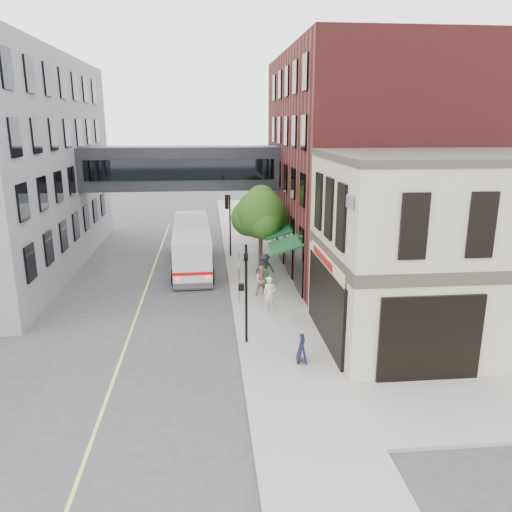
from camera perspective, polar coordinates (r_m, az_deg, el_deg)
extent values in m
plane|color=#38383A|center=(20.96, -1.76, -12.47)|extent=(120.00, 120.00, 0.00)
cube|color=gray|center=(34.08, 0.00, -1.31)|extent=(4.00, 60.00, 0.15)
cube|color=#B6AE8B|center=(23.61, 20.15, 0.37)|extent=(10.00, 8.00, 8.15)
cube|color=#38332B|center=(23.59, 20.17, 0.55)|extent=(10.12, 8.12, 0.50)
cube|color=#38332B|center=(22.97, 21.11, 10.62)|extent=(10.12, 8.12, 0.30)
cube|color=black|center=(22.58, 7.92, -5.40)|extent=(0.14, 6.40, 3.40)
cube|color=black|center=(22.57, 7.82, -5.40)|extent=(0.04, 5.90, 3.00)
cube|color=maroon|center=(22.53, 7.60, -0.22)|extent=(0.03, 3.60, 0.32)
cube|color=#581C1B|center=(35.46, 13.03, 10.34)|extent=(12.00, 18.00, 14.00)
cube|color=#0B3218|center=(33.26, 2.00, 3.46)|extent=(1.80, 13.00, 0.40)
cube|color=black|center=(36.73, -8.53, 9.93)|extent=(14.00, 3.00, 3.00)
cube|color=black|center=(35.19, -8.65, 9.70)|extent=(13.00, 0.08, 1.40)
cube|color=black|center=(38.27, -8.42, 10.13)|extent=(13.00, 0.08, 1.40)
cylinder|color=black|center=(21.86, -1.12, -4.41)|extent=(0.12, 0.12, 4.50)
cube|color=black|center=(21.73, -1.70, -3.56)|extent=(0.25, 0.22, 0.30)
imported|color=black|center=(21.31, -1.15, 0.28)|extent=(0.20, 0.16, 1.00)
cylinder|color=black|center=(36.32, -2.98, 3.47)|extent=(0.12, 0.12, 4.50)
cube|color=black|center=(36.24, -3.33, 4.01)|extent=(0.25, 0.22, 0.30)
cube|color=black|center=(36.00, -3.37, 6.19)|extent=(0.28, 0.28, 1.00)
sphere|color=#FF0C05|center=(35.94, -3.63, 6.74)|extent=(0.18, 0.18, 0.18)
cylinder|color=gray|center=(26.83, -1.95, -2.37)|extent=(0.08, 0.08, 3.00)
cube|color=white|center=(26.62, -2.01, -0.94)|extent=(0.03, 0.75, 0.22)
cube|color=#0C591E|center=(26.48, -2.02, 0.21)|extent=(0.03, 0.70, 0.18)
cube|color=#B20C0C|center=(26.77, -2.00, -1.97)|extent=(0.03, 0.30, 0.40)
cylinder|color=#382619|center=(32.75, 0.52, 0.68)|extent=(0.28, 0.28, 2.80)
sphere|color=#184712|center=(32.24, 0.53, 4.82)|extent=(3.20, 3.20, 3.20)
sphere|color=#184712|center=(32.89, 1.82, 4.31)|extent=(2.20, 2.20, 2.20)
sphere|color=#184712|center=(32.52, -0.76, 4.37)|extent=(2.40, 2.40, 2.40)
sphere|color=#184712|center=(32.71, 0.60, 6.39)|extent=(2.00, 2.00, 2.00)
cube|color=#D8CC4C|center=(30.38, -12.53, -3.89)|extent=(0.12, 40.00, 0.01)
cube|color=silver|center=(34.54, -7.35, 1.31)|extent=(2.70, 10.85, 2.72)
cube|color=black|center=(34.43, -7.37, 2.07)|extent=(2.75, 10.66, 0.98)
cube|color=#B20C0C|center=(34.65, -7.32, 0.56)|extent=(2.75, 10.87, 0.21)
cylinder|color=black|center=(31.05, -9.40, -2.41)|extent=(0.31, 0.95, 0.94)
cylinder|color=black|center=(31.05, -5.07, -2.26)|extent=(0.31, 0.95, 0.94)
cylinder|color=black|center=(38.27, -9.08, 0.94)|extent=(0.31, 0.95, 0.94)
cylinder|color=black|center=(38.27, -5.57, 1.06)|extent=(0.31, 0.95, 0.94)
imported|color=silver|center=(25.98, 1.57, -4.35)|extent=(0.71, 0.51, 1.80)
imported|color=tan|center=(28.19, 0.73, -2.83)|extent=(0.87, 0.69, 1.75)
imported|color=black|center=(30.55, 1.03, -1.37)|extent=(1.19, 0.73, 1.79)
cube|color=#166325|center=(29.94, 0.93, -2.49)|extent=(0.52, 0.47, 1.01)
cube|color=black|center=(20.85, 5.26, -10.53)|extent=(0.47, 0.66, 1.11)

